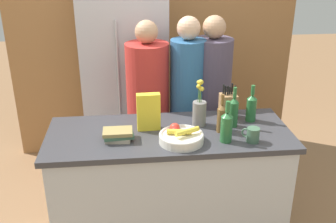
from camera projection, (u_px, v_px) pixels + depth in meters
kitchen_island at (169, 187)px, 2.95m from camera, size 1.72×0.68×0.92m
back_wall_wood at (153, 32)px, 4.02m from camera, size 2.92×0.12×2.60m
refrigerator at (126, 78)px, 3.81m from camera, size 0.79×0.63×1.88m
fruit_bowl at (181, 136)px, 2.62m from camera, size 0.30×0.30×0.10m
knife_block at (228, 106)px, 2.95m from camera, size 0.12×0.11×0.27m
flower_vase at (199, 111)px, 2.83m from camera, size 0.10×0.10×0.35m
cereal_box at (149, 112)px, 2.75m from camera, size 0.17×0.07×0.27m
coffee_mug at (253, 135)px, 2.61m from camera, size 0.11×0.10×0.10m
book_stack at (118, 135)px, 2.64m from camera, size 0.21×0.15×0.07m
bottle_oil at (251, 107)px, 2.90m from camera, size 0.07×0.07×0.28m
bottle_vinegar at (227, 126)px, 2.59m from camera, size 0.08×0.08×0.29m
bottle_wine at (222, 117)px, 2.73m from camera, size 0.06×0.06×0.28m
bottle_water at (234, 111)px, 2.81m from camera, size 0.07×0.07×0.30m
person_at_sink at (148, 104)px, 3.33m from camera, size 0.36×0.36×1.60m
person_in_blue at (187, 99)px, 3.34m from camera, size 0.29×0.29×1.62m
person_in_red_tee at (211, 98)px, 3.39m from camera, size 0.33×0.33×1.62m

